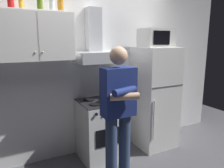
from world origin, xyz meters
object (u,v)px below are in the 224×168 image
microwave (156,38)px  bottle_olive_oil (40,0)px  refrigerator (154,97)px  bottle_spice_jar (21,5)px  range_hood (96,48)px  upper_cabinet (36,36)px  cooking_pot (113,97)px  stove_oven (101,130)px  bottle_liquor_amber (60,1)px  person_standing (118,111)px  bottle_vodka_clear (52,0)px

microwave → bottle_olive_oil: bottle_olive_oil is taller
refrigerator → bottle_olive_oil: size_ratio=6.15×
bottle_spice_jar → range_hood: bearing=-2.2°
bottle_spice_jar → bottle_olive_oil: (0.20, -0.05, 0.06)m
upper_cabinet → bottle_olive_oil: bearing=-8.8°
refrigerator → microwave: microwave is taller
cooking_pot → bottle_olive_oil: bearing=164.8°
upper_cabinet → range_hood: range_hood is taller
refrigerator → bottle_olive_oil: bottle_olive_oil is taller
stove_oven → bottle_liquor_amber: (-0.47, 0.17, 1.75)m
bottle_olive_oil → cooking_pot: bearing=-15.2°
microwave → bottle_spice_jar: bearing=175.6°
range_hood → bottle_spice_jar: bearing=177.8°
range_hood → person_standing: (-0.05, -0.73, -0.70)m
refrigerator → bottle_vodka_clear: (-1.53, 0.13, 1.39)m
range_hood → bottle_olive_oil: 0.93m
stove_oven → bottle_liquor_amber: bearing=160.4°
refrigerator → bottle_vodka_clear: 2.07m
bottle_liquor_amber → person_standing: bearing=-61.6°
bottle_liquor_amber → refrigerator: bearing=-6.7°
refrigerator → person_standing: bearing=-148.8°
refrigerator → bottle_vodka_clear: size_ratio=5.60×
upper_cabinet → cooking_pot: bearing=-14.7°
bottle_olive_oil → bottle_spice_jar: bearing=166.2°
person_standing → bottle_olive_oil: 1.61m
cooking_pot → bottle_liquor_amber: 1.42m
upper_cabinet → stove_oven: upper_cabinet is taller
range_hood → bottle_spice_jar: bottle_spice_jar is taller
refrigerator → bottle_vodka_clear: bearing=175.3°
cooking_pot → bottle_spice_jar: bearing=165.1°
refrigerator → upper_cabinet: bearing=175.9°
stove_oven → cooking_pot: size_ratio=2.77×
stove_oven → bottle_spice_jar: bearing=170.0°
stove_oven → bottle_vodka_clear: 1.85m
bottle_liquor_amber → bottle_vodka_clear: 0.12m
stove_oven → bottle_olive_oil: 1.89m
range_hood → refrigerator: 1.25m
refrigerator → microwave: (-0.00, 0.02, 0.94)m
bottle_spice_jar → bottle_olive_oil: size_ratio=0.51×
person_standing → bottle_liquor_amber: bearing=118.4°
bottle_spice_jar → bottle_vodka_clear: (0.35, -0.04, 0.08)m
stove_oven → range_hood: bearing=90.0°
bottle_vodka_clear → microwave: bearing=-4.0°
person_standing → bottle_spice_jar: size_ratio=12.41×
bottle_vodka_clear → refrigerator: bearing=-4.7°
upper_cabinet → bottle_vodka_clear: (0.22, 0.00, 0.44)m
bottle_liquor_amber → bottle_spice_jar: bottle_liquor_amber is taller
upper_cabinet → bottle_spice_jar: size_ratio=6.81×
bottle_liquor_amber → bottle_olive_oil: size_ratio=1.11×
upper_cabinet → bottle_liquor_amber: bottle_liquor_amber is taller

